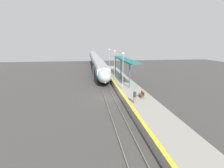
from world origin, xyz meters
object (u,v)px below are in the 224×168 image
person_waiting (135,97)px  lamppost_far (109,59)px  train (95,59)px  lamppost_near (123,69)px  platform_bench (142,94)px  lamppost_mid (115,63)px  railway_signal (93,70)px

person_waiting → lamppost_far: lamppost_far is taller
train → lamppost_near: (2.51, -43.87, 2.33)m
train → platform_bench: (4.29, -48.88, -0.66)m
platform_bench → lamppost_mid: lamppost_mid is taller
platform_bench → lamppost_mid: (-1.77, 13.92, 2.99)m
platform_bench → lamppost_near: (-1.77, 5.01, 2.99)m
train → person_waiting: bearing=-87.1°
lamppost_far → platform_bench: bearing=-85.6°
train → lamppost_far: bearing=-84.5°
train → lamppost_far: (2.51, -26.04, 2.33)m
person_waiting → train: bearing=92.9°
train → person_waiting: train is taller
lamppost_far → railway_signal: bearing=-126.6°
railway_signal → lamppost_mid: bearing=-32.0°
person_waiting → lamppost_near: size_ratio=0.28×
lamppost_far → person_waiting: bearing=-89.8°
train → lamppost_far: size_ratio=13.12×
person_waiting → lamppost_near: 7.69m
person_waiting → railway_signal: railway_signal is taller
train → lamppost_mid: 35.12m
lamppost_far → lamppost_near: bearing=-90.0°
lamppost_mid → railway_signal: bearing=148.0°
lamppost_mid → lamppost_far: same height
lamppost_near → lamppost_far: bearing=90.0°
person_waiting → railway_signal: size_ratio=0.40×
lamppost_near → platform_bench: bearing=-70.5°
train → person_waiting: (2.61, -51.12, -0.23)m
train → lamppost_far: lamppost_far is taller
person_waiting → railway_signal: 19.56m
lamppost_mid → lamppost_near: bearing=-90.0°
person_waiting → lamppost_mid: size_ratio=0.28×
platform_bench → railway_signal: railway_signal is taller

